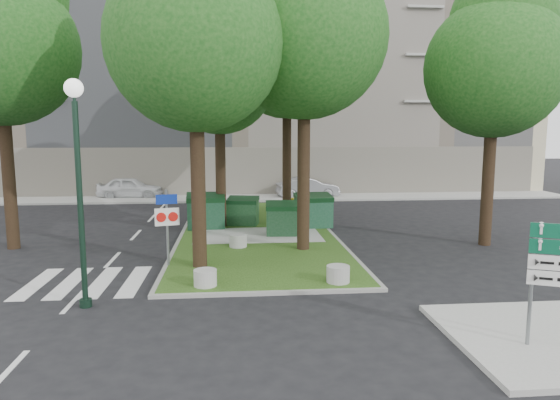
{
  "coord_description": "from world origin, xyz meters",
  "views": [
    {
      "loc": [
        -0.39,
        -12.68,
        4.3
      ],
      "look_at": [
        1.1,
        3.64,
        2.0
      ],
      "focal_mm": 32.0,
      "sensor_mm": 36.0,
      "label": 1
    }
  ],
  "objects": [
    {
      "name": "zebra_crossing",
      "position": [
        -3.75,
        1.5,
        0.01
      ],
      "size": [
        5.0,
        3.0,
        0.01
      ],
      "primitive_type": "cube",
      "color": "silver",
      "rests_on": "ground"
    },
    {
      "name": "median_island",
      "position": [
        0.5,
        8.0,
        0.06
      ],
      "size": [
        6.0,
        16.0,
        0.12
      ],
      "primitive_type": "cube",
      "color": "#224313",
      "rests_on": "ground"
    },
    {
      "name": "tree_median_near_right",
      "position": [
        2.09,
        4.56,
        7.99
      ],
      "size": [
        5.6,
        5.6,
        11.46
      ],
      "color": "black",
      "rests_on": "ground"
    },
    {
      "name": "dumpster_a",
      "position": [
        -1.65,
        8.67,
        0.84
      ],
      "size": [
        1.69,
        1.24,
        1.51
      ],
      "rotation": [
        0.0,
        0.0,
        0.06
      ],
      "color": "#0F3720",
      "rests_on": "median_island"
    },
    {
      "name": "bollard_right",
      "position": [
        2.43,
        0.5,
        0.35
      ],
      "size": [
        0.64,
        0.64,
        0.46
      ],
      "primitive_type": "cylinder",
      "color": "#9C9C97",
      "rests_on": "median_island"
    },
    {
      "name": "ground",
      "position": [
        0.0,
        0.0,
        0.0
      ],
      "size": [
        120.0,
        120.0,
        0.0
      ],
      "primitive_type": "plane",
      "color": "black",
      "rests_on": "ground"
    },
    {
      "name": "litter_bin",
      "position": [
        2.61,
        12.36,
        0.49
      ],
      "size": [
        0.42,
        0.42,
        0.74
      ],
      "primitive_type": "cylinder",
      "color": "gold",
      "rests_on": "median_island"
    },
    {
      "name": "car_silver",
      "position": [
        4.26,
        18.78,
        0.65
      ],
      "size": [
        4.1,
        1.81,
        1.31
      ],
      "primitive_type": "imported",
      "rotation": [
        0.0,
        0.0,
        1.68
      ],
      "color": "gray",
      "rests_on": "ground"
    },
    {
      "name": "tree_street_left",
      "position": [
        -8.41,
        6.06,
        7.65
      ],
      "size": [
        5.4,
        5.4,
        11.0
      ],
      "color": "black",
      "rests_on": "ground"
    },
    {
      "name": "apartment_building",
      "position": [
        0.0,
        26.0,
        8.0
      ],
      "size": [
        41.0,
        12.0,
        16.0
      ],
      "primitive_type": "cube",
      "color": "beige",
      "rests_on": "ground"
    },
    {
      "name": "tree_street_right",
      "position": [
        9.09,
        5.06,
        6.98
      ],
      "size": [
        5.0,
        5.0,
        10.06
      ],
      "color": "black",
      "rests_on": "ground"
    },
    {
      "name": "tree_median_far",
      "position": [
        2.29,
        12.06,
        8.32
      ],
      "size": [
        5.8,
        5.8,
        11.93
      ],
      "color": "black",
      "rests_on": "ground"
    },
    {
      "name": "traffic_sign_pole",
      "position": [
        -2.5,
        2.77,
        1.6
      ],
      "size": [
        0.74,
        0.21,
        2.49
      ],
      "rotation": [
        0.0,
        0.0,
        0.24
      ],
      "color": "slate",
      "rests_on": "ground"
    },
    {
      "name": "dumpster_d",
      "position": [
        3.0,
        8.53,
        0.82
      ],
      "size": [
        1.67,
        1.24,
        1.47
      ],
      "rotation": [
        0.0,
        0.0,
        0.09
      ],
      "color": "#144129",
      "rests_on": "median_island"
    },
    {
      "name": "car_white",
      "position": [
        -7.01,
        19.5,
        0.69
      ],
      "size": [
        4.14,
        1.89,
        1.38
      ],
      "primitive_type": "imported",
      "rotation": [
        0.0,
        0.0,
        1.5
      ],
      "color": "silver",
      "rests_on": "ground"
    },
    {
      "name": "median_kerb",
      "position": [
        0.5,
        8.0,
        0.05
      ],
      "size": [
        6.3,
        16.3,
        0.1
      ],
      "primitive_type": "cube",
      "color": "gray",
      "rests_on": "ground"
    },
    {
      "name": "dumpster_c",
      "position": [
        1.55,
        6.97,
        0.76
      ],
      "size": [
        1.5,
        1.09,
        1.34
      ],
      "rotation": [
        0.0,
        0.0,
        -0.06
      ],
      "color": "black",
      "rests_on": "median_island"
    },
    {
      "name": "building_sidewalk",
      "position": [
        0.0,
        18.5,
        0.06
      ],
      "size": [
        42.0,
        3.0,
        0.12
      ],
      "primitive_type": "cube",
      "color": "#999993",
      "rests_on": "ground"
    },
    {
      "name": "street_lamp",
      "position": [
        -4.08,
        -0.54,
        3.45
      ],
      "size": [
        0.44,
        0.44,
        5.48
      ],
      "color": "black",
      "rests_on": "ground"
    },
    {
      "name": "tree_median_mid",
      "position": [
        -0.91,
        9.06,
        6.98
      ],
      "size": [
        4.8,
        4.8,
        9.99
      ],
      "color": "black",
      "rests_on": "ground"
    },
    {
      "name": "dumpster_b",
      "position": [
        -0.05,
        9.28,
        0.72
      ],
      "size": [
        1.52,
        1.2,
        1.26
      ],
      "rotation": [
        0.0,
        0.0,
        -0.21
      ],
      "color": "#0F3617",
      "rests_on": "median_island"
    },
    {
      "name": "bollard_left",
      "position": [
        -1.22,
        0.5,
        0.34
      ],
      "size": [
        0.62,
        0.62,
        0.44
      ],
      "primitive_type": "cylinder",
      "color": "#A6A5A1",
      "rests_on": "median_island"
    },
    {
      "name": "bollard_mid",
      "position": [
        -0.3,
        5.0,
        0.35
      ],
      "size": [
        0.63,
        0.63,
        0.45
      ],
      "primitive_type": "cylinder",
      "color": "#999A95",
      "rests_on": "median_island"
    },
    {
      "name": "tree_median_near_left",
      "position": [
        -1.41,
        2.56,
        7.32
      ],
      "size": [
        5.2,
        5.2,
        10.53
      ],
      "color": "black",
      "rests_on": "ground"
    }
  ]
}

